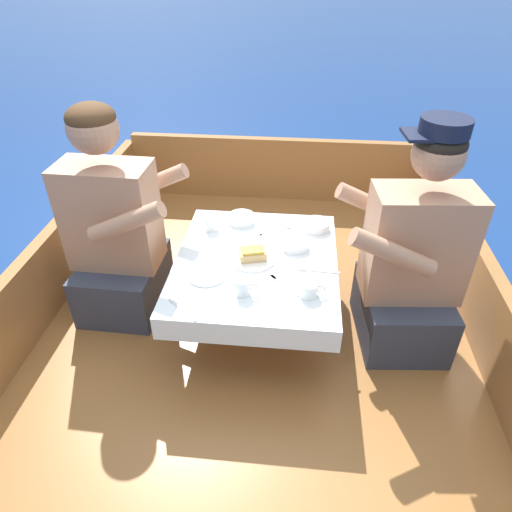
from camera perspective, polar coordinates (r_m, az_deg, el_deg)
ground_plane at (r=2.39m, az=-0.19°, el=-14.85°), size 60.00×60.00×0.00m
boat_deck at (r=2.27m, az=-0.20°, el=-12.33°), size 2.08×2.83×0.31m
gunwale_port at (r=2.35m, az=-25.66°, el=-3.65°), size 0.06×2.83×0.37m
gunwale_starboard at (r=2.20m, az=27.16°, el=-6.87°), size 0.06×2.83×0.37m
bow_coaming at (r=3.20m, az=2.36°, el=10.86°), size 1.96×0.06×0.43m
cockpit_table at (r=2.01m, az=0.00°, el=-1.26°), size 0.70×0.83×0.36m
person_port at (r=2.18m, az=-17.12°, el=2.62°), size 0.53×0.45×1.00m
person_starboard at (r=2.01m, az=18.80°, el=-0.96°), size 0.55×0.48×1.02m
plate_sandwich at (r=1.99m, az=-0.42°, el=-0.36°), size 0.20×0.20×0.01m
plate_bread at (r=1.90m, az=-6.13°, el=-2.35°), size 0.16×0.16×0.01m
sandwich at (r=1.97m, az=-0.43°, el=0.29°), size 0.13×0.10×0.05m
bowl_port_near at (r=2.21m, az=7.52°, el=3.90°), size 0.13×0.13×0.04m
bowl_starboard_near at (r=2.25m, az=-1.83°, el=4.78°), size 0.13×0.13×0.04m
bowl_center_far at (r=2.07m, az=4.90°, el=1.60°), size 0.12×0.12×0.04m
coffee_cup_port at (r=1.78m, az=-1.63°, el=-3.83°), size 0.09×0.06×0.07m
coffee_cup_starboard at (r=2.20m, az=-5.61°, el=4.03°), size 0.09×0.06×0.06m
coffee_cup_center at (r=1.79m, az=6.62°, el=-4.06°), size 0.10×0.08×0.06m
utensil_knife_port at (r=2.21m, az=1.11°, el=3.54°), size 0.04×0.17×0.00m
utensil_spoon_port at (r=1.94m, az=7.13°, el=-1.77°), size 0.17×0.03×0.01m
utensil_fork_port at (r=1.86m, az=3.15°, el=-3.43°), size 0.13×0.14×0.00m
utensil_knife_starboard at (r=1.75m, az=-9.17°, el=-6.62°), size 0.14×0.12×0.00m
utensil_spoon_starboard at (r=2.20m, az=3.00°, el=3.31°), size 0.15×0.10×0.01m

